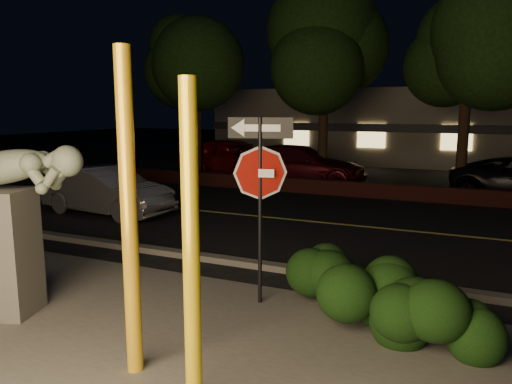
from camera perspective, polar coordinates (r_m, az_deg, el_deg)
ground at (r=16.00m, az=12.79°, el=-1.44°), size 90.00×90.00×0.00m
patio at (r=6.15m, az=-9.77°, el=-19.69°), size 14.00×6.00×0.02m
road at (r=13.13m, az=10.14°, el=-3.73°), size 80.00×8.00×0.01m
lane_marking at (r=13.13m, az=10.14°, el=-3.68°), size 80.00×0.12×0.00m
curb at (r=9.34m, az=3.86°, el=-8.80°), size 80.00×0.25×0.12m
brick_wall at (r=17.21m, az=13.70°, el=0.15°), size 40.00×0.35×0.50m
parking_lot at (r=22.82m, az=16.35°, el=1.69°), size 40.00×12.00×0.01m
building at (r=30.57m, az=18.66°, el=7.26°), size 22.00×10.20×4.00m
tree_far_a at (r=21.61m, az=-6.96°, el=15.77°), size 4.60×4.60×7.43m
tree_far_b at (r=19.66m, az=7.94°, el=18.46°), size 5.20×5.20×8.41m
tree_far_c at (r=18.41m, az=23.35°, el=17.17°), size 4.80×4.80×7.84m
yellow_pole_left at (r=5.65m, az=-14.30°, el=-2.73°), size 0.18×0.18×3.66m
yellow_pole_right at (r=4.74m, az=-7.41°, el=-7.18°), size 0.16×0.16×3.29m
signpost at (r=7.43m, az=0.47°, el=2.13°), size 0.95×0.25×2.87m
sculpture at (r=7.94m, az=-26.69°, el=-2.06°), size 2.32×1.25×2.50m
hedge_center at (r=7.88m, az=7.97°, el=-9.00°), size 2.14×1.63×1.01m
hedge_right at (r=7.01m, az=15.32°, el=-11.14°), size 1.82×1.13×1.13m
hedge_far_right at (r=6.72m, az=20.21°, el=-13.08°), size 1.53×1.12×0.96m
silver_sedan at (r=14.75m, az=-16.71°, el=0.12°), size 4.20×1.83×1.34m
parked_car_red at (r=22.38m, az=-2.57°, el=4.09°), size 5.19×2.68×1.69m
parked_car_darkred at (r=19.71m, az=5.01°, el=3.08°), size 5.46×2.58×1.54m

